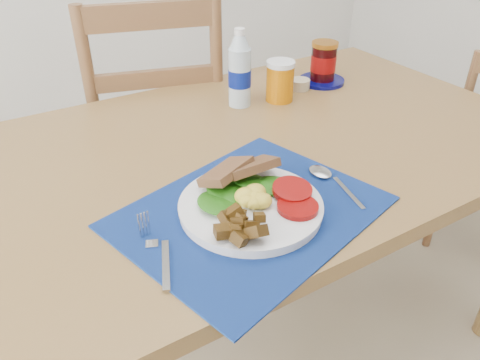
# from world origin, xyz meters

# --- Properties ---
(table) EXTENTS (1.40, 0.90, 0.75)m
(table) POSITION_xyz_m (0.00, 0.20, 0.67)
(table) COLOR brown
(table) RESTS_ON ground
(chair_far) EXTENTS (0.56, 0.54, 1.23)m
(chair_far) POSITION_xyz_m (-0.08, 0.79, 0.61)
(chair_far) COLOR brown
(chair_far) RESTS_ON ground
(placemat) EXTENTS (0.57, 0.50, 0.00)m
(placemat) POSITION_xyz_m (-0.22, -0.05, 0.75)
(placemat) COLOR #040932
(placemat) RESTS_ON table
(breakfast_plate) EXTENTS (0.28, 0.28, 0.07)m
(breakfast_plate) POSITION_xyz_m (-0.22, -0.05, 0.77)
(breakfast_plate) COLOR silver
(breakfast_plate) RESTS_ON placemat
(fork) EXTENTS (0.06, 0.17, 0.00)m
(fork) POSITION_xyz_m (-0.42, -0.06, 0.76)
(fork) COLOR #B2B5BA
(fork) RESTS_ON placemat
(spoon) EXTENTS (0.04, 0.18, 0.01)m
(spoon) POSITION_xyz_m (-0.01, -0.04, 0.76)
(spoon) COLOR #B2B5BA
(spoon) RESTS_ON placemat
(water_bottle) EXTENTS (0.06, 0.06, 0.22)m
(water_bottle) POSITION_xyz_m (0.04, 0.41, 0.85)
(water_bottle) COLOR #ADBFCC
(water_bottle) RESTS_ON table
(juice_glass) EXTENTS (0.08, 0.08, 0.11)m
(juice_glass) POSITION_xyz_m (0.15, 0.38, 0.81)
(juice_glass) COLOR #BA6304
(juice_glass) RESTS_ON table
(ramekin) EXTENTS (0.06, 0.06, 0.03)m
(ramekin) POSITION_xyz_m (0.26, 0.41, 0.77)
(ramekin) COLOR tan
(ramekin) RESTS_ON table
(jam_on_saucer) EXTENTS (0.14, 0.14, 0.13)m
(jam_on_saucer) POSITION_xyz_m (0.35, 0.42, 0.81)
(jam_on_saucer) COLOR #04064E
(jam_on_saucer) RESTS_ON table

